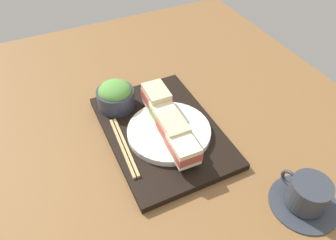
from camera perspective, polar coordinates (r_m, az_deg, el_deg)
name	(u,v)px	position (r cm, az deg, el deg)	size (l,w,h in cm)	color
ground_plane	(194,137)	(86.25, 4.67, -2.94)	(140.00, 100.00, 3.00)	brown
serving_tray	(162,131)	(84.04, -1.09, -1.94)	(39.15, 27.27, 1.88)	black
sandwich_plate	(169,132)	(81.43, 0.17, -2.05)	(21.07, 21.07, 1.63)	white
sandwich_nearmost	(157,98)	(85.00, -2.02, 3.84)	(8.65, 6.08, 6.08)	beige
sandwich_inner_near	(165,115)	(81.27, -0.59, 0.89)	(8.22, 5.78, 4.55)	beige
sandwich_inner_far	(174,130)	(77.00, 0.98, -1.74)	(8.32, 6.17, 5.34)	beige
sandwich_farmost	(183,148)	(73.52, 2.72, -5.04)	(8.37, 5.98, 4.66)	#EFE5C1
salad_bowl	(115,95)	(88.61, -9.26, 4.33)	(10.17, 10.17, 7.64)	#33384C
chopsticks_pair	(124,146)	(79.38, -7.82, -4.65)	(19.98, 2.73, 0.70)	tan
coffee_cup	(307,195)	(75.05, 23.34, -12.15)	(14.73, 14.73, 7.15)	#333842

